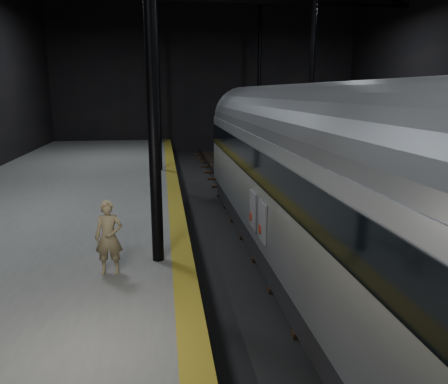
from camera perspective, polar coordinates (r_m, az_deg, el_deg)
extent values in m
plane|color=black|center=(14.80, 6.62, -5.89)|extent=(44.00, 44.00, 0.00)
cube|color=#585855|center=(14.71, -23.00, -4.94)|extent=(9.00, 43.80, 1.00)
cube|color=olive|center=(14.05, -6.22, -2.62)|extent=(0.50, 43.80, 0.01)
cube|color=#3F3328|center=(14.59, 3.89, -5.41)|extent=(0.08, 43.00, 0.14)
cube|color=#3F3328|center=(14.94, 9.33, -5.11)|extent=(0.08, 43.00, 0.14)
cube|color=black|center=(14.78, 6.63, -5.67)|extent=(2.40, 42.00, 0.12)
cylinder|color=black|center=(9.62, -9.61, 20.18)|extent=(0.26, 0.26, 10.00)
cylinder|color=black|center=(21.57, -8.83, 16.12)|extent=(0.26, 0.26, 10.00)
cylinder|color=black|center=(22.81, 11.42, 15.84)|extent=(0.26, 0.26, 10.00)
cylinder|color=black|center=(33.56, -8.61, 14.95)|extent=(0.26, 0.26, 10.00)
cylinder|color=black|center=(34.37, 4.62, 15.00)|extent=(0.26, 0.26, 10.00)
cube|color=black|center=(28.26, -0.56, 23.66)|extent=(23.60, 0.15, 0.18)
cube|color=#9B9EA2|center=(11.40, 10.70, 0.35)|extent=(2.64, 18.18, 2.73)
cube|color=black|center=(11.89, 10.36, -7.71)|extent=(2.41, 17.82, 0.77)
cube|color=black|center=(11.28, 10.84, 3.51)|extent=(2.69, 17.91, 0.82)
cylinder|color=slate|center=(11.19, 11.00, 7.18)|extent=(2.58, 18.00, 2.58)
cube|color=black|center=(17.85, 3.95, -1.63)|extent=(1.64, 2.00, 0.32)
cube|color=silver|center=(10.33, 5.06, -3.92)|extent=(0.04, 0.68, 0.95)
cube|color=silver|center=(11.35, 3.83, -2.34)|extent=(0.04, 0.68, 0.95)
cylinder|color=red|center=(10.54, 4.73, -4.85)|extent=(0.03, 0.24, 0.24)
cylinder|color=red|center=(11.56, 3.55, -3.22)|extent=(0.03, 0.24, 0.24)
imported|color=#8D7C56|center=(9.47, -14.80, -5.76)|extent=(0.60, 0.41, 1.59)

